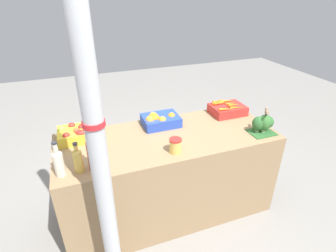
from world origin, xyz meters
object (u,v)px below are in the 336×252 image
broccoli_pile (263,123)px  support_pole (94,125)px  pickle_jar (175,145)px  juice_bottle_golden (78,160)px  juice_bottle_cloudy (59,162)px  sparrow_bird (267,112)px  orange_crate (160,120)px  juice_bottle_ruby (92,153)px  carrot_crate (227,109)px  apple_crate (79,133)px

broccoli_pile → support_pole: bearing=-166.0°
support_pole → broccoli_pile: bearing=14.0°
broccoli_pile → pickle_jar: broccoli_pile is taller
juice_bottle_golden → broccoli_pile: bearing=1.2°
support_pole → juice_bottle_cloudy: support_pole is taller
juice_bottle_cloudy → sparrow_bird: juice_bottle_cloudy is taller
juice_bottle_cloudy → support_pole: bearing=-52.8°
orange_crate → juice_bottle_ruby: bearing=-144.5°
juice_bottle_cloudy → carrot_crate: bearing=16.5°
support_pole → orange_crate: size_ratio=8.02×
juice_bottle_ruby → sparrow_bird: 1.48m
pickle_jar → sparrow_bird: sparrow_bird is taller
support_pole → orange_crate: 1.11m
juice_bottle_golden → carrot_crate: bearing=17.8°
support_pole → pickle_jar: support_pole is taller
apple_crate → pickle_jar: apple_crate is taller
orange_crate → sparrow_bird: bearing=-28.2°
support_pole → juice_bottle_golden: (-0.13, 0.33, -0.41)m
juice_bottle_golden → orange_crate: bearing=32.0°
juice_bottle_golden → juice_bottle_ruby: juice_bottle_ruby is taller
juice_bottle_golden → pickle_jar: bearing=-0.2°
broccoli_pile → juice_bottle_ruby: size_ratio=0.72×
orange_crate → sparrow_bird: sparrow_bird is taller
support_pole → carrot_crate: support_pole is taller
apple_crate → juice_bottle_golden: bearing=-93.6°
juice_bottle_cloudy → juice_bottle_ruby: (0.22, -0.00, 0.02)m
juice_bottle_golden → juice_bottle_cloudy: bearing=180.0°
pickle_jar → juice_bottle_cloudy: bearing=179.8°
juice_bottle_golden → pickle_jar: 0.72m
apple_crate → sparrow_bird: (1.55, -0.45, 0.14)m
sparrow_bird → juice_bottle_ruby: bearing=123.0°
apple_crate → juice_bottle_ruby: size_ratio=1.09×
support_pole → carrot_crate: size_ratio=8.02×
broccoli_pile → juice_bottle_ruby: bearing=-178.7°
orange_crate → sparrow_bird: size_ratio=2.77×
sparrow_bird → orange_crate: bearing=93.8°
sparrow_bird → juice_bottle_golden: bearing=122.9°
carrot_crate → pickle_jar: 0.90m
apple_crate → orange_crate: (0.72, -0.00, -0.00)m
orange_crate → pickle_jar: (-0.03, -0.47, 0.00)m
juice_bottle_ruby → sparrow_bird: bearing=0.9°
orange_crate → juice_bottle_golden: 0.88m
apple_crate → support_pole: bearing=-83.2°
support_pole → juice_bottle_ruby: 0.50m
juice_bottle_golden → sparrow_bird: size_ratio=1.92×
orange_crate → pickle_jar: size_ratio=2.87×
broccoli_pile → juice_bottle_golden: 1.57m
orange_crate → broccoli_pile: bearing=-27.8°
apple_crate → sparrow_bird: 1.62m
sparrow_bird → juice_bottle_cloudy: bearing=122.8°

